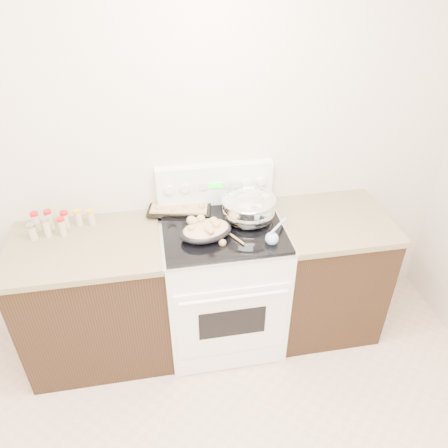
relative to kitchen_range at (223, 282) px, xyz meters
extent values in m
cube|color=beige|center=(-0.35, 0.35, 0.86)|extent=(4.00, 0.05, 2.70)
cube|color=black|center=(-0.83, 0.01, -0.05)|extent=(0.90, 0.64, 0.88)
cube|color=brown|center=(-0.83, 0.01, 0.41)|extent=(0.93, 0.67, 0.04)
cube|color=black|center=(0.73, 0.01, -0.05)|extent=(0.70, 0.64, 0.88)
cube|color=brown|center=(0.73, 0.01, 0.41)|extent=(0.73, 0.67, 0.04)
cube|color=white|center=(0.00, 0.00, -0.03)|extent=(0.76, 0.66, 0.92)
cube|color=white|center=(0.00, -0.34, -0.04)|extent=(0.70, 0.01, 0.55)
cube|color=black|center=(0.00, -0.35, -0.04)|extent=(0.42, 0.01, 0.22)
cylinder|color=white|center=(0.00, -0.38, 0.21)|extent=(0.65, 0.02, 0.02)
cube|color=white|center=(0.00, -0.34, -0.41)|extent=(0.70, 0.01, 0.14)
cube|color=silver|center=(0.00, 0.00, 0.44)|extent=(0.78, 0.68, 0.01)
cube|color=black|center=(0.00, 0.00, 0.45)|extent=(0.74, 0.64, 0.01)
cube|color=white|center=(0.00, 0.29, 0.59)|extent=(0.76, 0.07, 0.28)
cylinder|color=white|center=(-0.30, 0.24, 0.61)|extent=(0.06, 0.02, 0.06)
cylinder|color=white|center=(-0.20, 0.24, 0.61)|extent=(0.06, 0.02, 0.06)
cylinder|color=white|center=(0.20, 0.24, 0.61)|extent=(0.06, 0.02, 0.06)
cylinder|color=white|center=(0.30, 0.24, 0.61)|extent=(0.06, 0.02, 0.06)
cube|color=#19E533|center=(0.00, 0.25, 0.61)|extent=(0.09, 0.00, 0.04)
cube|color=silver|center=(-0.08, 0.25, 0.61)|extent=(0.05, 0.00, 0.05)
cube|color=silver|center=(0.08, 0.25, 0.61)|extent=(0.05, 0.00, 0.05)
ellipsoid|color=silver|center=(0.17, 0.05, 0.52)|extent=(0.39, 0.39, 0.20)
cylinder|color=silver|center=(0.17, 0.05, 0.46)|extent=(0.18, 0.18, 0.01)
torus|color=silver|center=(0.17, 0.05, 0.60)|extent=(0.34, 0.34, 0.02)
cylinder|color=silver|center=(0.17, 0.05, 0.54)|extent=(0.32, 0.32, 0.11)
cylinder|color=brown|center=(0.17, 0.05, 0.59)|extent=(0.30, 0.30, 0.00)
cube|color=beige|center=(0.15, 0.10, 0.59)|extent=(0.03, 0.03, 0.02)
cube|color=beige|center=(0.15, 0.01, 0.59)|extent=(0.03, 0.03, 0.02)
cube|color=beige|center=(0.14, 0.07, 0.59)|extent=(0.04, 0.04, 0.02)
cube|color=beige|center=(0.20, 0.02, 0.59)|extent=(0.04, 0.04, 0.03)
cube|color=beige|center=(0.16, 0.08, 0.59)|extent=(0.02, 0.02, 0.02)
cube|color=beige|center=(0.21, -0.02, 0.59)|extent=(0.04, 0.04, 0.03)
cube|color=beige|center=(0.28, 0.08, 0.59)|extent=(0.03, 0.03, 0.02)
cube|color=beige|center=(0.29, 0.07, 0.59)|extent=(0.04, 0.04, 0.03)
cube|color=beige|center=(0.21, 0.17, 0.59)|extent=(0.02, 0.02, 0.02)
cube|color=beige|center=(0.22, -0.04, 0.59)|extent=(0.03, 0.03, 0.03)
cube|color=beige|center=(0.14, -0.06, 0.59)|extent=(0.04, 0.04, 0.03)
cube|color=beige|center=(0.07, 0.13, 0.59)|extent=(0.02, 0.02, 0.02)
ellipsoid|color=black|center=(-0.11, -0.09, 0.49)|extent=(0.37, 0.30, 0.08)
ellipsoid|color=tan|center=(-0.11, -0.09, 0.51)|extent=(0.33, 0.27, 0.06)
sphere|color=tan|center=(-0.06, -0.05, 0.54)|extent=(0.05, 0.05, 0.05)
sphere|color=tan|center=(-0.18, -0.03, 0.54)|extent=(0.05, 0.05, 0.05)
sphere|color=tan|center=(-0.05, -0.10, 0.54)|extent=(0.05, 0.05, 0.05)
sphere|color=tan|center=(-0.20, -0.10, 0.54)|extent=(0.04, 0.04, 0.04)
sphere|color=tan|center=(-0.19, -0.03, 0.54)|extent=(0.05, 0.05, 0.05)
sphere|color=tan|center=(-0.10, -0.16, 0.54)|extent=(0.04, 0.04, 0.04)
sphere|color=tan|center=(-0.11, -0.14, 0.54)|extent=(0.04, 0.04, 0.04)
sphere|color=tan|center=(-0.13, -0.02, 0.54)|extent=(0.05, 0.05, 0.05)
cube|color=black|center=(-0.23, 0.28, 0.46)|extent=(0.45, 0.36, 0.02)
cube|color=tan|center=(-0.23, 0.28, 0.48)|extent=(0.41, 0.31, 0.02)
sphere|color=tan|center=(-0.32, 0.35, 0.49)|extent=(0.03, 0.03, 0.03)
sphere|color=tan|center=(-0.29, 0.19, 0.49)|extent=(0.03, 0.03, 0.03)
sphere|color=tan|center=(-0.09, 0.30, 0.49)|extent=(0.04, 0.04, 0.04)
sphere|color=tan|center=(-0.29, 0.32, 0.49)|extent=(0.04, 0.04, 0.04)
sphere|color=tan|center=(-0.15, 0.35, 0.49)|extent=(0.04, 0.04, 0.04)
sphere|color=tan|center=(-0.21, 0.29, 0.49)|extent=(0.03, 0.03, 0.03)
sphere|color=tan|center=(-0.32, 0.33, 0.49)|extent=(0.04, 0.04, 0.04)
sphere|color=tan|center=(-0.21, 0.22, 0.49)|extent=(0.03, 0.03, 0.03)
sphere|color=tan|center=(-0.10, 0.20, 0.49)|extent=(0.04, 0.04, 0.04)
sphere|color=tan|center=(-0.37, 0.23, 0.49)|extent=(0.05, 0.05, 0.05)
cylinder|color=#A67A4C|center=(0.02, -0.08, 0.46)|extent=(0.15, 0.26, 0.01)
sphere|color=#A67A4C|center=(-0.03, -0.18, 0.47)|extent=(0.04, 0.04, 0.04)
sphere|color=#8BB8D0|center=(0.25, -0.21, 0.48)|extent=(0.08, 0.08, 0.08)
cylinder|color=#8BB8D0|center=(0.32, -0.12, 0.51)|extent=(0.16, 0.21, 0.07)
cylinder|color=#BFB28C|center=(-1.13, 0.20, 0.49)|extent=(0.05, 0.05, 0.11)
cylinder|color=#B21414|center=(-1.13, 0.20, 0.55)|extent=(0.05, 0.05, 0.02)
cylinder|color=#BFB28C|center=(-1.05, 0.20, 0.49)|extent=(0.04, 0.04, 0.11)
cylinder|color=#B21414|center=(-1.05, 0.20, 0.55)|extent=(0.05, 0.05, 0.02)
cylinder|color=#BFB28C|center=(-0.96, 0.20, 0.48)|extent=(0.05, 0.05, 0.10)
cylinder|color=#B21414|center=(-0.96, 0.20, 0.54)|extent=(0.05, 0.05, 0.02)
cylinder|color=#BFB28C|center=(-0.88, 0.21, 0.48)|extent=(0.04, 0.04, 0.09)
cylinder|color=gold|center=(-0.88, 0.21, 0.53)|extent=(0.05, 0.05, 0.02)
cylinder|color=#BFB28C|center=(-0.80, 0.20, 0.48)|extent=(0.04, 0.04, 0.09)
cylinder|color=gold|center=(-0.80, 0.20, 0.53)|extent=(0.04, 0.04, 0.02)
cylinder|color=#BFB28C|center=(-1.14, 0.11, 0.47)|extent=(0.05, 0.05, 0.09)
cylinder|color=#B2B2B7|center=(-1.14, 0.11, 0.53)|extent=(0.05, 0.05, 0.02)
cylinder|color=#BFB28C|center=(-1.05, 0.12, 0.49)|extent=(0.04, 0.04, 0.11)
cylinder|color=#B2B2B7|center=(-1.05, 0.12, 0.55)|extent=(0.04, 0.04, 0.02)
cylinder|color=#BFB28C|center=(-0.96, 0.11, 0.48)|extent=(0.04, 0.04, 0.11)
cylinder|color=#B21414|center=(-0.96, 0.11, 0.55)|extent=(0.04, 0.04, 0.02)
camera|label=1|loc=(-0.38, -2.18, 1.99)|focal=35.00mm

